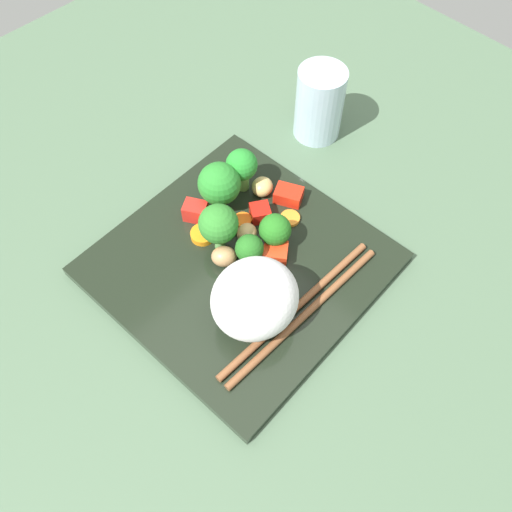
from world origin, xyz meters
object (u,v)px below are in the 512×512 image
(carrot_slice_1, at_px, (293,221))
(chopstick_pair, at_px, (301,310))
(rice_mound, at_px, (255,299))
(drinking_glass, at_px, (319,104))
(broccoli_floret_4, at_px, (242,166))
(square_plate, at_px, (240,264))

(carrot_slice_1, distance_m, chopstick_pair, 0.12)
(rice_mound, distance_m, drinking_glass, 0.29)
(broccoli_floret_4, distance_m, drinking_glass, 0.14)
(rice_mound, xyz_separation_m, carrot_slice_1, (0.05, -0.12, -0.04))
(drinking_glass, bearing_deg, chopstick_pair, 128.27)
(broccoli_floret_4, bearing_deg, rice_mound, 140.14)
(carrot_slice_1, bearing_deg, rice_mound, 115.21)
(carrot_slice_1, height_order, chopstick_pair, chopstick_pair)
(drinking_glass, bearing_deg, broccoli_floret_4, 93.57)
(rice_mound, bearing_deg, broccoli_floret_4, -39.86)
(carrot_slice_1, distance_m, drinking_glass, 0.16)
(rice_mound, height_order, carrot_slice_1, rice_mound)
(broccoli_floret_4, relative_size, drinking_glass, 0.64)
(broccoli_floret_4, xyz_separation_m, carrot_slice_1, (-0.08, -0.01, -0.04))
(rice_mound, height_order, broccoli_floret_4, rice_mound)
(square_plate, xyz_separation_m, drinking_glass, (0.08, -0.22, 0.04))
(rice_mound, distance_m, chopstick_pair, 0.06)
(rice_mound, bearing_deg, drinking_glass, -61.03)
(square_plate, height_order, drinking_glass, drinking_glass)
(broccoli_floret_4, height_order, drinking_glass, drinking_glass)
(square_plate, distance_m, broccoli_floret_4, 0.11)
(square_plate, bearing_deg, carrot_slice_1, -93.48)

